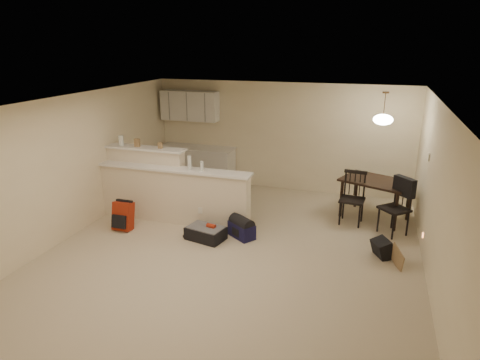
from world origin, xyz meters
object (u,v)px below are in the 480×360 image
at_px(dining_table, 376,185).
at_px(navy_duffel, 242,230).
at_px(pendant_lamp, 383,119).
at_px(dining_chair_far, 394,207).
at_px(black_daypack, 382,248).
at_px(suitcase, 206,233).
at_px(red_backpack, 123,216).
at_px(dining_chair_near, 352,198).

xyz_separation_m(dining_table, navy_duffel, (-2.24, -1.64, -0.56)).
bearing_deg(dining_table, pendant_lamp, -131.39).
bearing_deg(dining_chair_far, dining_table, 163.60).
height_order(dining_table, black_daypack, dining_table).
bearing_deg(navy_duffel, suitcase, -119.37).
bearing_deg(red_backpack, dining_chair_near, 21.78).
bearing_deg(red_backpack, suitcase, 2.73).
bearing_deg(pendant_lamp, dining_table, 26.57).
bearing_deg(dining_chair_near, black_daypack, -58.87).
xyz_separation_m(dining_table, pendant_lamp, (-0.00, -0.00, 1.29)).
relative_size(suitcase, red_backpack, 1.25).
relative_size(suitcase, black_daypack, 1.99).
distance_m(dining_chair_near, suitcase, 2.87).
distance_m(dining_table, suitcase, 3.46).
bearing_deg(navy_duffel, dining_chair_near, 69.77).
distance_m(dining_chair_near, black_daypack, 1.42).
height_order(dining_chair_far, black_daypack, dining_chair_far).
bearing_deg(dining_table, black_daypack, -61.93).
bearing_deg(dining_chair_near, navy_duffel, -140.19).
bearing_deg(navy_duffel, pendant_lamp, 71.89).
distance_m(dining_chair_far, navy_duffel, 2.79).
xyz_separation_m(suitcase, navy_duffel, (0.59, 0.27, 0.02)).
xyz_separation_m(dining_chair_far, navy_duffel, (-2.58, -0.98, -0.38)).
height_order(dining_chair_far, red_backpack, dining_chair_far).
height_order(suitcase, navy_duffel, navy_duffel).
distance_m(suitcase, black_daypack, 3.01).
bearing_deg(black_daypack, navy_duffel, 61.81).
height_order(red_backpack, black_daypack, red_backpack).
distance_m(pendant_lamp, navy_duffel, 3.34).
bearing_deg(pendant_lamp, red_backpack, -156.06).
relative_size(dining_chair_far, navy_duffel, 2.08).
relative_size(pendant_lamp, dining_chair_far, 0.60).
xyz_separation_m(dining_table, suitcase, (-2.82, -1.92, -0.59)).
height_order(dining_table, pendant_lamp, pendant_lamp).
bearing_deg(navy_duffel, dining_table, 71.89).
height_order(pendant_lamp, navy_duffel, pendant_lamp).
relative_size(dining_chair_near, dining_chair_far, 0.99).
xyz_separation_m(dining_chair_near, red_backpack, (-4.04, -1.57, -0.25)).
distance_m(dining_chair_near, navy_duffel, 2.23).
relative_size(dining_chair_near, black_daypack, 3.09).
distance_m(dining_chair_far, black_daypack, 1.06).
relative_size(pendant_lamp, navy_duffel, 1.24).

